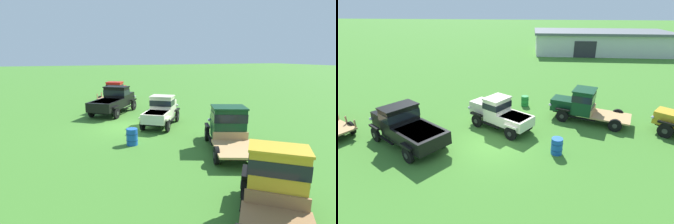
{
  "view_description": "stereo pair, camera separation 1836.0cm",
  "coord_description": "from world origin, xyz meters",
  "views": [
    {
      "loc": [
        17.37,
        -3.44,
        4.86
      ],
      "look_at": [
        0.59,
        2.68,
        1.0
      ],
      "focal_mm": 28.0,
      "sensor_mm": 36.0,
      "label": 1
    },
    {
      "loc": [
        2.05,
        -13.17,
        7.69
      ],
      "look_at": [
        0.59,
        2.68,
        1.0
      ],
      "focal_mm": 28.0,
      "sensor_mm": 36.0,
      "label": 2
    }
  ],
  "objects": [
    {
      "name": "vintage_truck_far_side",
      "position": [
        5.73,
        4.21,
        1.17
      ],
      "size": [
        5.62,
        3.61,
        2.25
      ],
      "color": "black",
      "rests_on": "ground"
    },
    {
      "name": "oil_drum_near_fence",
      "position": [
        1.75,
        6.51,
        0.41
      ],
      "size": [
        0.61,
        0.61,
        0.81
      ],
      "color": "#1E7F33",
      "rests_on": "ground"
    },
    {
      "name": "oil_drum_beside_row",
      "position": [
        3.67,
        -0.56,
        0.46
      ],
      "size": [
        0.65,
        0.65,
        0.92
      ],
      "color": "#1951B2",
      "rests_on": "ground"
    },
    {
      "name": "vintage_truck_second_in_line",
      "position": [
        -4.96,
        -0.19,
        1.13
      ],
      "size": [
        5.65,
        4.75,
        2.25
      ],
      "color": "black",
      "rests_on": "ground"
    },
    {
      "name": "ground_plane",
      "position": [
        0.0,
        0.0,
        0.0
      ],
      "size": [
        240.0,
        240.0,
        0.0
      ],
      "primitive_type": "plane",
      "color": "#3D7528"
    },
    {
      "name": "farm_shed",
      "position": [
        13.18,
        31.4,
        1.77
      ],
      "size": [
        21.07,
        9.25,
        3.5
      ],
      "color": "silver",
      "rests_on": "ground"
    },
    {
      "name": "vintage_truck_midrow_center",
      "position": [
        0.15,
        2.37,
        1.08
      ],
      "size": [
        4.56,
        3.81,
        2.08
      ],
      "color": "black",
      "rests_on": "ground"
    }
  ]
}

